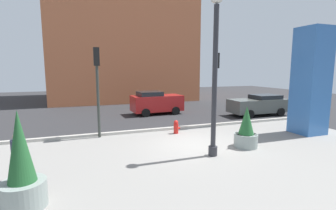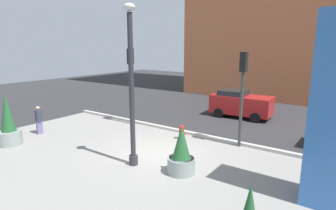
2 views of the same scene
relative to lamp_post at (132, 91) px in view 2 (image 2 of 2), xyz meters
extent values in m
plane|color=#2D2D30|center=(-0.06, 5.57, -3.04)|extent=(60.00, 60.00, 0.00)
cube|color=gray|center=(-0.06, -0.43, -3.04)|extent=(18.00, 10.00, 0.02)
cube|color=#B7B2A8|center=(-0.06, 4.69, -2.96)|extent=(18.00, 0.24, 0.16)
cylinder|color=#2D2D33|center=(0.00, 0.00, -2.84)|extent=(0.36, 0.36, 0.40)
cylinder|color=#2D2D33|center=(0.00, 0.00, -0.08)|extent=(0.20, 0.20, 5.93)
ellipsoid|color=silver|center=(0.00, 0.00, 3.07)|extent=(0.44, 0.44, 0.28)
cylinder|color=gray|center=(-6.49, -1.74, -2.69)|extent=(1.11, 1.11, 0.70)
cylinder|color=#382819|center=(-6.49, -1.74, -2.36)|extent=(1.02, 1.02, 0.04)
cone|color=#235B2D|center=(-6.49, -1.74, -1.42)|extent=(0.68, 0.68, 1.84)
cylinder|color=gray|center=(1.98, 0.49, -2.74)|extent=(1.05, 1.05, 0.61)
cylinder|color=#382819|center=(1.98, 0.49, -2.45)|extent=(0.97, 0.97, 0.04)
cone|color=#235B2D|center=(1.98, 0.49, -1.79)|extent=(0.69, 0.69, 1.28)
cylinder|color=red|center=(-0.12, 3.79, -2.77)|extent=(0.26, 0.26, 0.55)
sphere|color=red|center=(-0.12, 3.79, -2.41)|extent=(0.24, 0.24, 0.24)
cylinder|color=red|center=(0.05, 3.79, -2.74)|extent=(0.12, 0.10, 0.10)
cylinder|color=#333833|center=(-4.14, 4.43, -1.20)|extent=(0.14, 0.14, 3.69)
cube|color=black|center=(-4.14, 4.43, 1.09)|extent=(0.28, 0.32, 0.90)
sphere|color=red|center=(-4.14, 4.60, 0.82)|extent=(0.18, 0.18, 0.18)
cylinder|color=#333833|center=(2.71, 4.50, -1.26)|extent=(0.14, 0.14, 3.57)
cube|color=black|center=(2.71, 4.50, 0.98)|extent=(0.28, 0.32, 0.90)
sphere|color=green|center=(2.71, 4.67, 1.25)|extent=(0.18, 0.18, 0.18)
cube|color=red|center=(0.70, 9.98, -2.17)|extent=(4.02, 2.03, 1.20)
cube|color=#1E2328|center=(0.11, 9.95, -1.41)|extent=(1.85, 1.70, 0.34)
cylinder|color=black|center=(1.88, 10.95, -2.72)|extent=(0.65, 0.25, 0.64)
cylinder|color=black|center=(1.97, 9.12, -2.72)|extent=(0.65, 0.25, 0.64)
cylinder|color=black|center=(-0.56, 10.83, -2.72)|extent=(0.65, 0.25, 0.64)
cylinder|color=black|center=(-0.47, 9.00, -2.72)|extent=(0.65, 0.25, 0.64)
cylinder|color=black|center=(6.41, 5.90, -2.72)|extent=(0.64, 0.23, 0.64)
cylinder|color=black|center=(6.44, 7.73, -2.72)|extent=(0.64, 0.23, 0.64)
cube|color=slate|center=(-6.94, 0.04, -2.66)|extent=(0.25, 0.31, 0.77)
cylinder|color=#33384C|center=(-6.94, 0.04, -1.99)|extent=(0.42, 0.42, 0.58)
sphere|color=tan|center=(-6.94, 0.04, -1.59)|extent=(0.21, 0.21, 0.21)
camera|label=1|loc=(-5.03, -8.56, 0.47)|focal=26.47mm
camera|label=2|loc=(7.20, -7.74, 1.69)|focal=29.55mm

